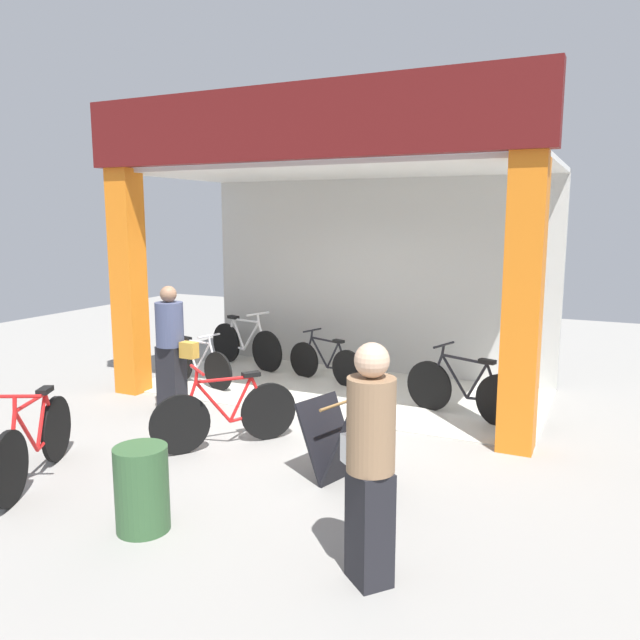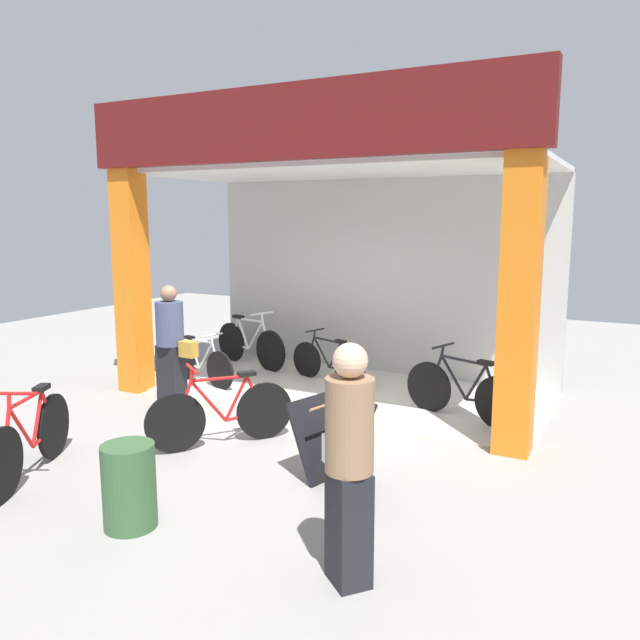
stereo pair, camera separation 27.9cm
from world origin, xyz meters
name	(u,v)px [view 1 (the left image)]	position (x,y,z in m)	size (l,w,h in m)	color
ground_plane	(297,416)	(0.00, 0.00, 0.00)	(19.57, 19.57, 0.00)	gray
shop_facade	(342,243)	(0.00, 1.40, 2.16)	(5.99, 3.02, 4.04)	beige
bicycle_inside_0	(464,390)	(1.94, 0.82, 0.37)	(1.62, 0.59, 0.93)	black
bicycle_inside_1	(246,345)	(-2.03, 2.00, 0.39)	(1.69, 0.62, 0.96)	black
bicycle_inside_2	(198,364)	(-2.04, 0.67, 0.33)	(1.44, 0.47, 0.81)	black
bicycle_inside_3	(325,362)	(-0.38, 1.65, 0.32)	(1.41, 0.49, 0.80)	black
bicycle_parked_0	(226,414)	(-0.21, -1.28, 0.37)	(1.05, 1.36, 0.92)	black
bicycle_parked_1	(35,443)	(-1.35, -2.85, 0.38)	(0.82, 1.57, 0.95)	black
sandwich_board_sign	(340,441)	(1.28, -1.53, 0.39)	(0.81, 0.75, 0.78)	black
pedestrian_0	(370,461)	(2.16, -3.04, 0.88)	(0.55, 0.51, 1.71)	black
pedestrian_1	(171,348)	(-1.52, -0.57, 0.86)	(0.60, 0.37, 1.66)	black
trash_bin	(142,489)	(0.24, -3.15, 0.35)	(0.43, 0.43, 0.70)	#335933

